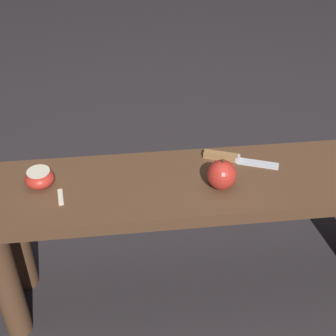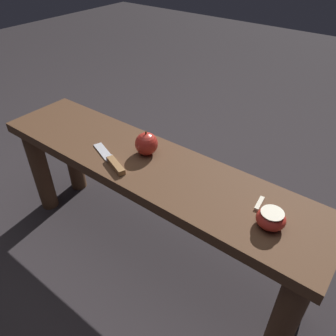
% 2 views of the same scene
% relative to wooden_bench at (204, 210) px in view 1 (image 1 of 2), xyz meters
% --- Properties ---
extents(ground_plane, '(8.00, 8.00, 0.00)m').
position_rel_wooden_bench_xyz_m(ground_plane, '(0.00, 0.00, -0.36)').
color(ground_plane, '#2D282B').
extents(wooden_bench, '(1.32, 0.31, 0.48)m').
position_rel_wooden_bench_xyz_m(wooden_bench, '(0.00, 0.00, 0.00)').
color(wooden_bench, brown).
rests_on(wooden_bench, ground_plane).
extents(knife, '(0.22, 0.11, 0.02)m').
position_rel_wooden_bench_xyz_m(knife, '(0.09, 0.08, 0.13)').
color(knife, silver).
rests_on(knife, wooden_bench).
extents(apple_whole, '(0.08, 0.08, 0.09)m').
position_rel_wooden_bench_xyz_m(apple_whole, '(0.04, -0.04, 0.16)').
color(apple_whole, red).
rests_on(apple_whole, wooden_bench).
extents(apple_cut, '(0.08, 0.08, 0.05)m').
position_rel_wooden_bench_xyz_m(apple_cut, '(-0.47, 0.03, 0.14)').
color(apple_cut, red).
rests_on(apple_cut, wooden_bench).
extents(apple_slice_near_knife, '(0.02, 0.06, 0.01)m').
position_rel_wooden_bench_xyz_m(apple_slice_near_knife, '(-0.41, -0.04, 0.12)').
color(apple_slice_near_knife, beige).
rests_on(apple_slice_near_knife, wooden_bench).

